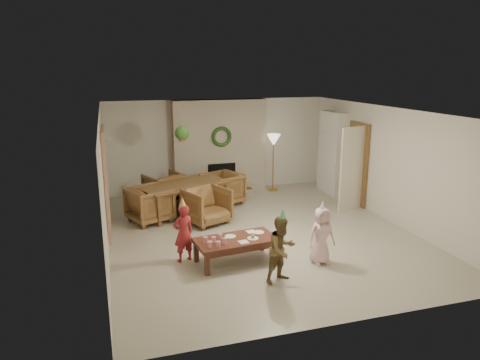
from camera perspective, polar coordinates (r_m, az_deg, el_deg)
name	(u,v)px	position (r m, az deg, el deg)	size (l,w,h in m)	color
floor	(259,233)	(9.25, 2.51, -6.77)	(7.00, 7.00, 0.00)	#B7B29E
ceiling	(261,111)	(8.67, 2.69, 8.83)	(7.00, 7.00, 0.00)	white
wall_back	(218,145)	(12.17, -2.88, 4.47)	(7.00, 7.00, 0.00)	silver
wall_front	(351,236)	(5.84, 14.11, -6.96)	(7.00, 7.00, 0.00)	silver
wall_left	(104,185)	(8.40, -17.09, -0.64)	(7.00, 7.00, 0.00)	silver
wall_right	(389,165)	(10.25, 18.63, 1.87)	(7.00, 7.00, 0.00)	silver
fireplace_mass	(220,147)	(11.98, -2.64, 4.32)	(2.50, 0.40, 2.50)	#551A16
fireplace_hearth	(223,192)	(11.92, -2.16, -1.61)	(1.60, 0.30, 0.12)	brown
fireplace_firebox	(222,177)	(11.97, -2.39, 0.40)	(0.75, 0.12, 0.75)	black
fireplace_wreath	(222,137)	(11.71, -2.38, 5.58)	(0.54, 0.54, 0.10)	#1D4319
floor_lamp_base	(273,189)	(12.40, 4.23, -1.21)	(0.29, 0.29, 0.03)	gold
floor_lamp_post	(273,164)	(12.23, 4.29, 2.01)	(0.03, 0.03, 1.41)	gold
floor_lamp_shade	(274,140)	(12.10, 4.35, 5.15)	(0.38, 0.38, 0.31)	beige
bookshelf_carcass	(332,153)	(12.11, 11.73, 3.42)	(0.30, 1.00, 2.20)	white
bookshelf_shelf_a	(330,177)	(12.24, 11.49, 0.43)	(0.30, 0.92, 0.03)	white
bookshelf_shelf_b	(331,162)	(12.15, 11.58, 2.26)	(0.30, 0.92, 0.03)	white
bookshelf_shelf_c	(331,147)	(12.07, 11.68, 4.12)	(0.30, 0.92, 0.03)	white
bookshelf_shelf_d	(332,133)	(12.01, 11.77, 5.99)	(0.30, 0.92, 0.03)	white
books_row_lower	(332,173)	(12.07, 11.77, 0.90)	(0.20, 0.40, 0.24)	#B03320
books_row_mid	(329,157)	(12.16, 11.42, 2.95)	(0.20, 0.44, 0.24)	#235180
books_row_upper	(333,143)	(11.96, 11.85, 4.64)	(0.20, 0.36, 0.22)	#A47523
door_frame	(358,164)	(11.25, 14.89, 2.00)	(0.05, 0.86, 2.04)	brown
door_leaf	(352,169)	(10.75, 14.20, 1.37)	(0.05, 0.80, 2.00)	beige
curtain_panel	(106,182)	(8.60, -16.83, -0.29)	(0.06, 1.20, 2.00)	#CEB092
dining_table	(184,198)	(10.41, -7.16, -2.37)	(2.04, 1.14, 0.72)	brown
dining_chair_near	(207,206)	(9.69, -4.28, -3.34)	(0.85, 0.87, 0.79)	brown
dining_chair_far	(165,189)	(11.14, -9.67, -1.15)	(0.85, 0.87, 0.79)	brown
dining_chair_left	(150,204)	(9.97, -11.50, -3.08)	(0.85, 0.87, 0.79)	brown
dining_chair_right	(222,189)	(11.02, -2.27, -1.13)	(0.85, 0.87, 0.79)	brown
hanging_plant_cord	(182,123)	(9.84, -7.51, 7.33)	(0.01, 0.01, 0.70)	tan
hanging_plant_pot	(182,138)	(9.89, -7.44, 5.31)	(0.16, 0.16, 0.12)	brown
hanging_plant_foliage	(182,133)	(9.87, -7.46, 6.00)	(0.32, 0.32, 0.32)	#26521B
coffee_table_top	(236,240)	(7.78, -0.51, -7.77)	(1.41, 0.71, 0.07)	#55291C
coffee_table_apron	(236,244)	(7.81, -0.51, -8.28)	(1.30, 0.60, 0.09)	#55291C
coffee_leg_fl	(207,265)	(7.41, -4.25, -10.82)	(0.08, 0.08, 0.37)	#55291C
coffee_leg_fr	(276,252)	(7.88, 4.67, -9.22)	(0.08, 0.08, 0.37)	#55291C
coffee_leg_bl	(196,252)	(7.91, -5.66, -9.17)	(0.08, 0.08, 0.37)	#55291C
coffee_leg_br	(262,241)	(8.35, 2.79, -7.80)	(0.08, 0.08, 0.37)	#55291C
cup_a	(210,244)	(7.43, -3.90, -8.23)	(0.08, 0.08, 0.10)	white
cup_b	(205,240)	(7.62, -4.46, -7.65)	(0.08, 0.08, 0.10)	white
cup_c	(218,244)	(7.42, -2.80, -8.23)	(0.08, 0.08, 0.10)	white
cup_d	(214,240)	(7.61, -3.39, -7.65)	(0.08, 0.08, 0.10)	white
cup_e	(225,241)	(7.55, -1.95, -7.83)	(0.08, 0.08, 0.10)	white
cup_f	(220,237)	(7.73, -2.55, -7.27)	(0.08, 0.08, 0.10)	white
plate_a	(230,236)	(7.86, -1.25, -7.25)	(0.20, 0.20, 0.01)	white
plate_b	(253,238)	(7.78, 1.67, -7.49)	(0.20, 0.20, 0.01)	white
plate_c	(259,232)	(8.05, 2.41, -6.73)	(0.20, 0.20, 0.01)	white
food_scoop	(253,236)	(7.76, 1.67, -7.20)	(0.08, 0.08, 0.08)	tan
napkin_left	(244,242)	(7.62, 0.46, -7.96)	(0.16, 0.16, 0.01)	#FFBBBF
napkin_right	(251,232)	(8.08, 1.44, -6.64)	(0.16, 0.16, 0.01)	#FFBBBF
child_red	(183,233)	(7.84, -7.29, -6.80)	(0.38, 0.25, 1.04)	maroon
party_hat_red	(182,202)	(7.66, -7.42, -2.88)	(0.14, 0.14, 0.20)	#CFC945
child_plaid	(282,249)	(7.10, 5.40, -8.86)	(0.53, 0.41, 1.08)	#964129
party_hat_plaid	(283,214)	(6.89, 5.51, -4.43)	(0.13, 0.13, 0.18)	#4DB560
child_pink	(321,235)	(7.84, 10.42, -7.03)	(0.49, 0.32, 1.01)	#FAC8D0
party_hat_pink	(323,205)	(7.66, 10.61, -3.24)	(0.13, 0.13, 0.18)	silver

